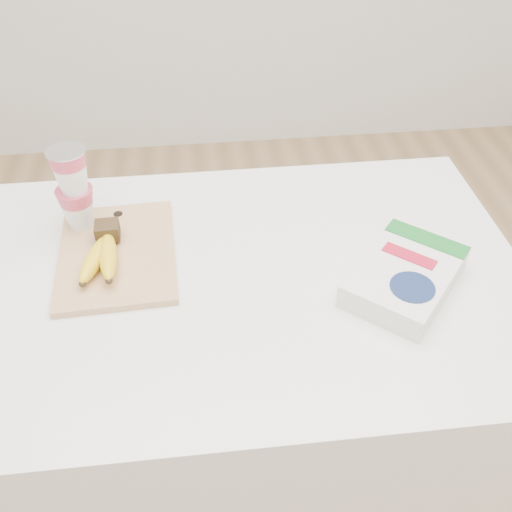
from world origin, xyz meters
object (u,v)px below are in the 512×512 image
at_px(table, 244,400).
at_px(bananas, 103,253).
at_px(yogurt_stack, 74,187).
at_px(cutting_board, 117,254).
at_px(cereal_box, 405,276).

bearing_deg(table, bananas, 168.72).
distance_m(bananas, yogurt_stack, 0.15).
height_order(table, bananas, bananas).
bearing_deg(yogurt_stack, cutting_board, -50.73).
height_order(cutting_board, cereal_box, cereal_box).
xyz_separation_m(cutting_board, cereal_box, (0.55, -0.15, 0.02)).
xyz_separation_m(yogurt_stack, cereal_box, (0.63, -0.24, -0.09)).
bearing_deg(cereal_box, bananas, -151.26).
relative_size(cutting_board, bananas, 1.75).
distance_m(table, yogurt_stack, 0.65).
height_order(table, cutting_board, cutting_board).
bearing_deg(cutting_board, table, -20.65).
bearing_deg(table, cereal_box, -12.75).
bearing_deg(bananas, yogurt_stack, 114.44).
bearing_deg(cutting_board, bananas, -131.94).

